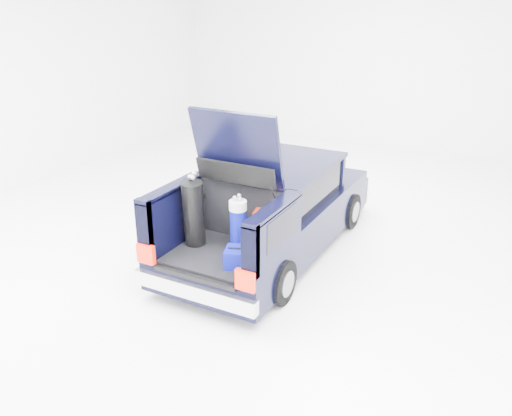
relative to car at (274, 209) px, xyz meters
The scene contains 6 objects.
ground 0.68m from the car, 90.00° to the right, with size 14.00×14.00×0.00m, color white.
car is the anchor object (origin of this frame).
red_suitcase 1.30m from the car, 68.17° to the right, with size 0.39×0.29×0.59m.
black_golf_bag 1.65m from the car, 106.89° to the right, with size 0.43×0.47×1.06m.
blue_golf_bag 1.39m from the car, 84.72° to the right, with size 0.28×0.28×0.80m.
blue_duffel 1.81m from the car, 75.85° to the right, with size 0.57×0.46×0.26m.
Camera 1 is at (3.46, -7.03, 3.91)m, focal length 38.00 mm.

